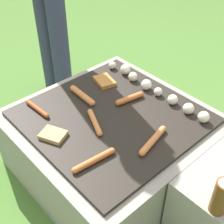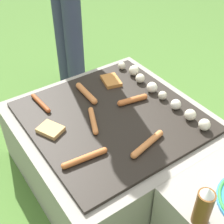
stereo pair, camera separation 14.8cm
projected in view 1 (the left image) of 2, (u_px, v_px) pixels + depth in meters
name	position (u px, v px, depth m)	size (l,w,h in m)	color
ground_plane	(112.00, 167.00, 1.73)	(14.00, 14.00, 0.00)	#47702D
grill	(112.00, 143.00, 1.61)	(0.86, 0.86, 0.37)	gray
sausage_back_left	(94.00, 160.00, 1.25)	(0.05, 0.20, 0.03)	#B7602D
sausage_front_left	(82.00, 95.00, 1.59)	(0.20, 0.04, 0.03)	#C6753D
sausage_back_center	(130.00, 98.00, 1.57)	(0.06, 0.17, 0.03)	#B7602D
sausage_mid_right	(95.00, 122.00, 1.43)	(0.17, 0.09, 0.03)	#C6753D
sausage_front_center	(153.00, 140.00, 1.34)	(0.07, 0.20, 0.03)	#C6753D
sausage_back_right	(37.00, 109.00, 1.51)	(0.18, 0.03, 0.02)	#93421E
bread_slice_right	(104.00, 81.00, 1.70)	(0.14, 0.11, 0.02)	#B27033
bread_slice_left	(53.00, 135.00, 1.37)	(0.13, 0.12, 0.02)	tan
mushroom_row	(155.00, 89.00, 1.62)	(0.68, 0.08, 0.06)	beige
condiment_bottle	(221.00, 195.00, 1.04)	(0.06, 0.06, 0.17)	brown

